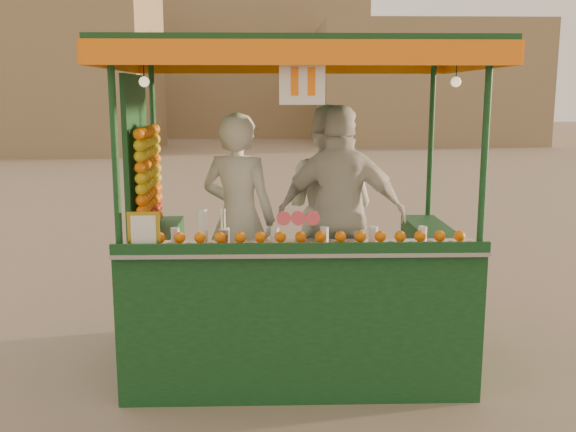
{
  "coord_description": "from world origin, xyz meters",
  "views": [
    {
      "loc": [
        0.26,
        -4.75,
        2.08
      ],
      "look_at": [
        0.4,
        0.07,
        1.19
      ],
      "focal_mm": 40.91,
      "sensor_mm": 36.0,
      "label": 1
    }
  ],
  "objects_px": {
    "juice_cart": "(288,269)",
    "vendor_right": "(341,216)",
    "vendor_middle": "(329,208)",
    "vendor_left": "(239,219)"
  },
  "relations": [
    {
      "from": "juice_cart",
      "to": "vendor_right",
      "type": "relative_size",
      "value": 1.56
    },
    {
      "from": "vendor_middle",
      "to": "vendor_right",
      "type": "bearing_deg",
      "value": 135.49
    },
    {
      "from": "juice_cart",
      "to": "vendor_right",
      "type": "height_order",
      "value": "juice_cart"
    },
    {
      "from": "vendor_middle",
      "to": "vendor_right",
      "type": "height_order",
      "value": "vendor_right"
    },
    {
      "from": "vendor_left",
      "to": "vendor_middle",
      "type": "relative_size",
      "value": 0.97
    },
    {
      "from": "juice_cart",
      "to": "vendor_left",
      "type": "distance_m",
      "value": 0.58
    },
    {
      "from": "juice_cart",
      "to": "vendor_right",
      "type": "bearing_deg",
      "value": 29.41
    },
    {
      "from": "vendor_left",
      "to": "juice_cart",
      "type": "bearing_deg",
      "value": 163.32
    },
    {
      "from": "juice_cart",
      "to": "vendor_left",
      "type": "height_order",
      "value": "juice_cart"
    },
    {
      "from": "juice_cart",
      "to": "vendor_middle",
      "type": "distance_m",
      "value": 0.79
    }
  ]
}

